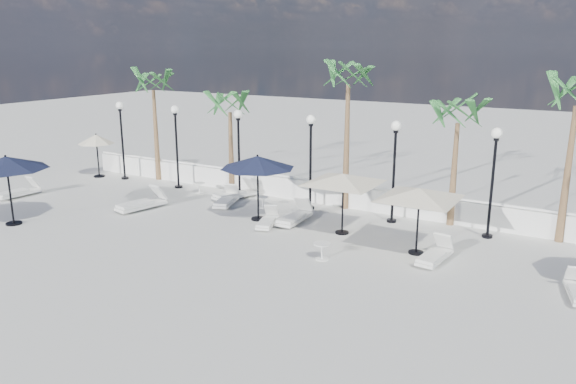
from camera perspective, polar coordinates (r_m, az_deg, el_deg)
The scene contains 27 objects.
ground at distance 17.82m, azimuth -7.70°, elevation -6.81°, with size 100.00×100.00×0.00m, color #B1B0AB.
balustrade at distance 23.73m, azimuth 3.40°, elevation -0.04°, with size 26.00×0.30×1.01m.
lamppost_0 at distance 28.80m, azimuth -16.57°, elevation 6.11°, with size 0.36×0.36×3.84m.
lamppost_1 at distance 26.38m, azimuth -11.30°, elevation 5.70°, with size 0.36×0.36×3.84m.
lamppost_2 at distance 24.23m, azimuth -5.04°, elevation 5.14°, with size 0.36×0.36×3.84m.
lamppost_3 at distance 22.42m, azimuth 2.31°, elevation 4.41°, with size 0.36×0.36×3.84m.
lamppost_4 at distance 21.04m, azimuth 10.78°, elevation 3.48°, with size 0.36×0.36×3.84m.
lamppost_5 at distance 20.18m, azimuth 20.17°, elevation 2.35°, with size 0.36×0.36×3.84m.
palm_0 at distance 28.09m, azimuth -13.54°, elevation 10.30°, with size 2.60×2.60×5.50m.
palm_1 at distance 25.28m, azimuth -5.93°, elevation 8.41°, with size 2.60×2.60×4.70m.
palm_2 at distance 22.29m, azimuth 6.15°, elevation 11.08°, with size 2.60×2.60×6.10m.
palm_3 at distance 21.01m, azimuth 16.89°, elevation 7.12°, with size 2.60×2.60×4.90m.
lounger_0 at distance 23.57m, azimuth -14.64°, elevation -1.10°, with size 1.13×2.22×0.80m.
lounger_1 at distance 27.44m, azimuth -25.68°, elevation 0.04°, with size 0.74×1.93×0.71m.
lounger_2 at distance 24.49m, azimuth -5.36°, elevation -0.11°, with size 1.27×2.17×0.77m.
lounger_3 at distance 21.13m, azimuth 0.68°, elevation -2.49°, with size 0.74×2.01×0.74m.
lounger_4 at distance 23.56m, azimuth -6.26°, elevation -0.80°, with size 1.12×1.94×0.69m.
lounger_5 at distance 20.76m, azimuth -2.10°, elevation -2.95°, with size 1.00×1.70×0.61m.
lounger_6 at distance 17.99m, azimuth 14.69°, elevation -6.19°, with size 0.75×1.84×0.67m.
side_table_0 at distance 25.64m, azimuth -8.99°, elevation 0.52°, with size 0.50×0.50×0.48m.
side_table_1 at distance 23.11m, azimuth -2.59°, elevation -0.92°, with size 0.47×0.47×0.46m.
side_table_2 at distance 17.59m, azimuth 3.48°, elevation -5.87°, with size 0.55×0.55×0.53m.
parasol_navy_left at distance 22.87m, azimuth -26.72°, elevation 2.63°, with size 2.99×2.99×2.64m.
parasol_navy_mid at distance 21.05m, azimuth -3.11°, elevation 3.01°, with size 2.84×2.84×2.54m.
parasol_cream_sq_a at distance 19.54m, azimuth 5.66°, elevation 1.81°, with size 4.75×4.75×2.33m.
parasol_cream_sq_b at distance 17.99m, azimuth 13.24°, elevation 0.35°, with size 4.65×4.65×2.33m.
parasol_cream_small at distance 29.80m, azimuth -18.90°, elevation 5.04°, with size 1.81×1.81×2.22m.
Camera 1 is at (10.32, -12.99, 6.49)m, focal length 35.00 mm.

